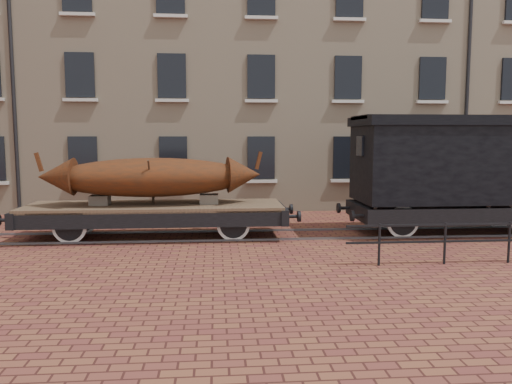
{
  "coord_description": "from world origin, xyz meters",
  "views": [
    {
      "loc": [
        -0.82,
        -15.05,
        3.01
      ],
      "look_at": [
        0.43,
        0.5,
        1.3
      ],
      "focal_mm": 35.0,
      "sensor_mm": 36.0,
      "label": 1
    }
  ],
  "objects": [
    {
      "name": "ground",
      "position": [
        0.0,
        0.0,
        0.0
      ],
      "size": [
        90.0,
        90.0,
        0.0
      ],
      "primitive_type": "plane",
      "color": "#5D2923"
    },
    {
      "name": "goods_van",
      "position": [
        6.69,
        0.0,
        2.3
      ],
      "size": [
        7.11,
        2.59,
        3.68
      ],
      "color": "black",
      "rests_on": "ground"
    },
    {
      "name": "flatcar_wagon",
      "position": [
        -2.66,
        0.0,
        0.81
      ],
      "size": [
        8.59,
        2.33,
        1.3
      ],
      "color": "brown",
      "rests_on": "ground"
    },
    {
      "name": "warehouse_cream",
      "position": [
        3.0,
        9.99,
        7.0
      ],
      "size": [
        40.0,
        10.19,
        14.0
      ],
      "color": "beige",
      "rests_on": "ground"
    },
    {
      "name": "iron_boat",
      "position": [
        -2.7,
        -0.0,
        1.83
      ],
      "size": [
        6.64,
        2.25,
        1.59
      ],
      "color": "#53210B",
      "rests_on": "flatcar_wagon"
    },
    {
      "name": "rail_track",
      "position": [
        0.0,
        0.0,
        0.03
      ],
      "size": [
        30.0,
        1.52,
        0.06
      ],
      "color": "#59595E",
      "rests_on": "ground"
    }
  ]
}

